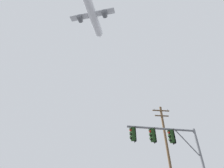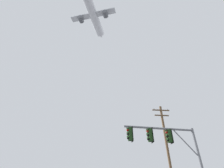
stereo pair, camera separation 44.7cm
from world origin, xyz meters
TOP-DOWN VIEW (x-y plane):
  - signal_pole_near at (4.32, 6.89)m, footprint 5.41×0.72m
  - utility_pole at (7.32, 14.18)m, footprint 2.20×0.28m
  - airplane at (-3.63, 30.80)m, footprint 15.11×19.56m

SIDE VIEW (x-z plane):
  - signal_pole_near at x=4.32m, z-range 1.57..7.29m
  - utility_pole at x=7.32m, z-range 0.31..11.18m
  - airplane at x=-3.63m, z-range 49.09..54.53m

